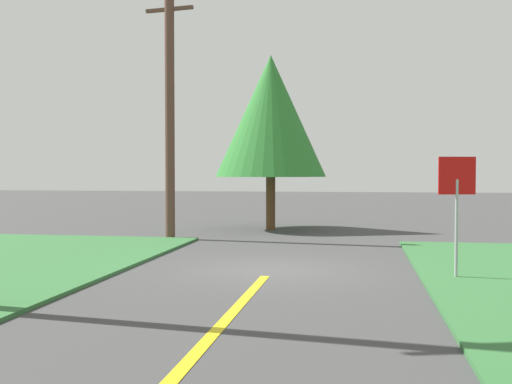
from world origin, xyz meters
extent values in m
plane|color=#3F3F3F|center=(0.00, 0.00, 0.00)|extent=(120.00, 120.00, 0.00)
cube|color=yellow|center=(0.00, -8.00, 0.01)|extent=(0.20, 14.00, 0.01)
cylinder|color=#9EA0A8|center=(4.18, -0.77, 1.10)|extent=(0.07, 0.07, 2.20)
cube|color=red|center=(4.18, -0.77, 2.28)|extent=(0.81, 0.22, 0.82)
cylinder|color=brown|center=(-4.49, 6.16, 4.38)|extent=(0.34, 0.34, 8.77)
cube|color=brown|center=(-4.49, 6.16, 8.07)|extent=(1.80, 0.40, 0.12)
cylinder|color=brown|center=(-1.50, 10.36, 1.09)|extent=(0.38, 0.38, 2.18)
cone|color=#2B762D|center=(-1.50, 10.36, 4.68)|extent=(4.55, 4.55, 5.00)
camera|label=1|loc=(2.06, -14.51, 2.34)|focal=42.72mm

